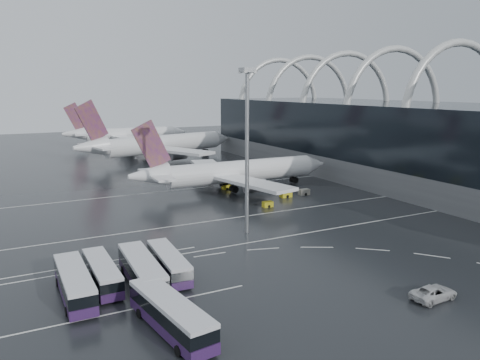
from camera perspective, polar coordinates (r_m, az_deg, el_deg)
name	(u,v)px	position (r m, az deg, el deg)	size (l,w,h in m)	color
ground	(251,238)	(77.06, 1.39, -7.06)	(420.00, 420.00, 0.00)	black
terminal	(426,140)	(128.78, 21.73, 4.50)	(42.00, 160.00, 34.90)	#5D5F63
lane_marking_near	(257,241)	(75.40, 2.12, -7.48)	(120.00, 0.25, 0.01)	silver
lane_marking_mid	(220,220)	(87.31, -2.40, -4.85)	(120.00, 0.25, 0.01)	silver
lane_marking_far	(171,191)	(112.58, -8.40, -1.29)	(120.00, 0.25, 0.01)	silver
bus_bay_line_south	(130,310)	(55.06, -13.25, -15.13)	(28.00, 0.25, 0.01)	silver
bus_bay_line_north	(102,262)	(69.50, -16.53, -9.61)	(28.00, 0.25, 0.01)	silver
airliner_main	(232,172)	(110.82, -0.95, 0.93)	(51.28, 45.18, 17.44)	white
airliner_gate_b	(157,145)	(159.81, -10.09, 4.22)	(58.94, 52.19, 20.64)	white
airliner_gate_c	(125,135)	(204.18, -13.89, 5.40)	(51.49, 47.45, 18.35)	white
bus_row_near_a	(74,283)	(58.96, -19.53, -11.72)	(3.27, 13.54, 3.33)	#321543
bus_row_near_b	(102,273)	(61.44, -16.48, -10.76)	(2.95, 12.22, 3.01)	#321543
bus_row_near_c	(142,270)	(60.29, -11.87, -10.73)	(3.71, 13.97, 3.41)	#321543
bus_row_near_d	(169,262)	(62.83, -8.70, -9.90)	(3.40, 12.42, 3.03)	#321543
bus_row_far_c	(171,314)	(49.20, -8.45, -15.88)	(4.95, 14.06, 3.39)	#321543
van_curve_a	(434,293)	(59.98, 22.53, -12.58)	(2.75, 5.97, 1.66)	silver
floodlight_mast	(247,132)	(76.29, 0.87, 5.93)	(2.09, 2.09, 27.24)	gray
gse_cart_belly_a	(286,194)	(105.20, 5.61, -1.73)	(2.52, 1.49, 1.37)	gold
gse_cart_belly_b	(277,187)	(112.35, 4.47, -0.90)	(2.32, 1.37, 1.27)	slate
gse_cart_belly_c	(268,204)	(96.39, 3.39, -2.97)	(2.10, 1.24, 1.15)	gold
gse_cart_belly_d	(304,192)	(107.88, 7.81, -1.46)	(2.46, 1.45, 1.34)	slate
gse_cart_belly_e	(226,187)	(113.04, -1.71, -0.85)	(1.96, 1.16, 1.07)	gold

